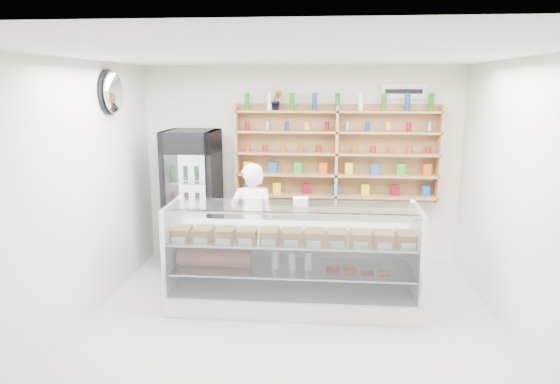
{
  "coord_description": "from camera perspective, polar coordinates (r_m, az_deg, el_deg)",
  "views": [
    {
      "loc": [
        0.31,
        -4.61,
        2.53
      ],
      "look_at": [
        -0.17,
        0.9,
        1.35
      ],
      "focal_mm": 32.0,
      "sensor_mm": 36.0,
      "label": 1
    }
  ],
  "objects": [
    {
      "name": "room",
      "position": [
        4.75,
        1.05,
        -1.65
      ],
      "size": [
        5.0,
        5.0,
        5.0
      ],
      "color": "#9A9A9E",
      "rests_on": "ground"
    },
    {
      "name": "display_counter",
      "position": [
        5.85,
        1.4,
        -9.87
      ],
      "size": [
        2.81,
        0.84,
        1.23
      ],
      "color": "white",
      "rests_on": "floor"
    },
    {
      "name": "shop_worker",
      "position": [
        6.45,
        -3.18,
        -3.57
      ],
      "size": [
        0.62,
        0.45,
        1.58
      ],
      "primitive_type": "imported",
      "rotation": [
        0.0,
        0.0,
        3.27
      ],
      "color": "white",
      "rests_on": "floor"
    },
    {
      "name": "drinks_cooler",
      "position": [
        7.0,
        -9.9,
        -0.94
      ],
      "size": [
        0.72,
        0.7,
        1.94
      ],
      "rotation": [
        0.0,
        0.0,
        -0.03
      ],
      "color": "black",
      "rests_on": "floor"
    },
    {
      "name": "wall_shelving",
      "position": [
        7.01,
        6.46,
        4.35
      ],
      "size": [
        2.84,
        0.28,
        1.33
      ],
      "color": "#A26C4C",
      "rests_on": "back_wall"
    },
    {
      "name": "potted_plant",
      "position": [
        6.98,
        -0.4,
        10.45
      ],
      "size": [
        0.16,
        0.14,
        0.27
      ],
      "primitive_type": "imported",
      "rotation": [
        0.0,
        0.0,
        0.11
      ],
      "color": "#1E6626",
      "rests_on": "wall_shelving"
    },
    {
      "name": "security_mirror",
      "position": [
        6.32,
        -18.52,
        10.76
      ],
      "size": [
        0.15,
        0.5,
        0.5
      ],
      "primitive_type": "ellipsoid",
      "color": "silver",
      "rests_on": "left_wall"
    },
    {
      "name": "wall_sign",
      "position": [
        7.16,
        13.96,
        11.1
      ],
      "size": [
        0.62,
        0.03,
        0.2
      ],
      "primitive_type": "cube",
      "color": "white",
      "rests_on": "back_wall"
    }
  ]
}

